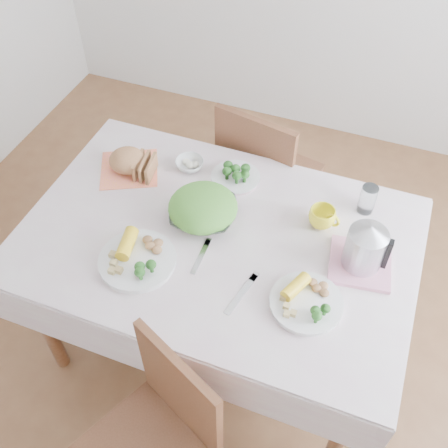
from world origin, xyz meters
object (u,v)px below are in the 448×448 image
(dinner_plate_left, at_px, (138,261))
(electric_kettle, at_px, (366,244))
(dining_table, at_px, (218,293))
(chair_far, at_px, (270,174))
(dinner_plate_right, at_px, (306,303))
(yellow_mug, at_px, (322,217))
(salad_bowl, at_px, (203,213))

(dinner_plate_left, xyz_separation_m, electric_kettle, (0.76, 0.28, 0.11))
(dining_table, xyz_separation_m, dinner_plate_left, (-0.23, -0.22, 0.40))
(dining_table, height_order, chair_far, chair_far)
(dinner_plate_right, bearing_deg, dinner_plate_left, -176.03)
(dinner_plate_left, height_order, electric_kettle, electric_kettle)
(yellow_mug, bearing_deg, chair_far, 123.98)
(dinner_plate_right, distance_m, yellow_mug, 0.38)
(yellow_mug, height_order, electric_kettle, electric_kettle)
(salad_bowl, bearing_deg, dinner_plate_right, -26.88)
(salad_bowl, bearing_deg, dining_table, -37.91)
(dining_table, height_order, electric_kettle, electric_kettle)
(dinner_plate_left, relative_size, dinner_plate_right, 1.12)
(dining_table, relative_size, dinner_plate_left, 4.88)
(chair_far, height_order, electric_kettle, electric_kettle)
(chair_far, relative_size, dinner_plate_left, 3.24)
(yellow_mug, bearing_deg, salad_bowl, -163.00)
(salad_bowl, relative_size, electric_kettle, 1.29)
(dinner_plate_right, xyz_separation_m, electric_kettle, (0.14, 0.24, 0.11))
(dinner_plate_left, height_order, yellow_mug, yellow_mug)
(chair_far, distance_m, electric_kettle, 0.95)
(electric_kettle, bearing_deg, chair_far, 122.77)
(dinner_plate_left, height_order, dinner_plate_right, dinner_plate_left)
(salad_bowl, distance_m, dinner_plate_right, 0.54)
(yellow_mug, distance_m, electric_kettle, 0.24)
(salad_bowl, bearing_deg, electric_kettle, -0.71)
(chair_far, bearing_deg, dinner_plate_left, 87.55)
(salad_bowl, xyz_separation_m, dinner_plate_left, (-0.14, -0.29, -0.02))
(salad_bowl, distance_m, dinner_plate_left, 0.32)
(dinner_plate_left, distance_m, electric_kettle, 0.82)
(chair_far, bearing_deg, salad_bowl, 93.54)
(yellow_mug, bearing_deg, dining_table, -150.62)
(chair_far, distance_m, dinner_plate_left, 1.02)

